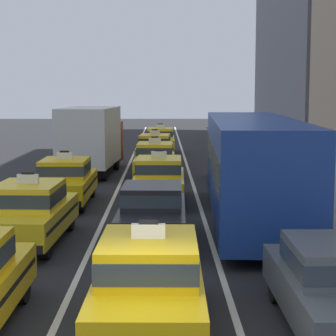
# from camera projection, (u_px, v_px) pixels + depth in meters

# --- Properties ---
(lane_stripe_left_center) EXTENTS (0.14, 80.00, 0.01)m
(lane_stripe_left_center) POSITION_uv_depth(u_px,v_px,m) (122.00, 179.00, 28.57)
(lane_stripe_left_center) COLOR silver
(lane_stripe_left_center) RESTS_ON ground
(lane_stripe_center_right) EXTENTS (0.14, 80.00, 0.01)m
(lane_stripe_center_right) POSITION_uv_depth(u_px,v_px,m) (191.00, 179.00, 28.60)
(lane_stripe_center_right) COLOR silver
(lane_stripe_center_right) RESTS_ON ground
(taxi_left_second) EXTENTS (1.98, 4.62, 1.96)m
(taxi_left_second) POSITION_uv_depth(u_px,v_px,m) (30.00, 212.00, 16.39)
(taxi_left_second) COLOR black
(taxi_left_second) RESTS_ON ground
(taxi_left_third) EXTENTS (1.82, 4.56, 1.96)m
(taxi_left_third) POSITION_uv_depth(u_px,v_px,m) (66.00, 180.00, 22.05)
(taxi_left_third) COLOR black
(taxi_left_third) RESTS_ON ground
(box_truck_left_fourth) EXTENTS (2.64, 7.09, 3.27)m
(box_truck_left_fourth) POSITION_uv_depth(u_px,v_px,m) (92.00, 138.00, 30.14)
(box_truck_left_fourth) COLOR black
(box_truck_left_fourth) RESTS_ON ground
(taxi_center_nearest) EXTENTS (1.89, 4.59, 1.96)m
(taxi_center_nearest) POSITION_uv_depth(u_px,v_px,m) (149.00, 282.00, 10.40)
(taxi_center_nearest) COLOR black
(taxi_center_nearest) RESTS_ON ground
(sedan_center_second) EXTENTS (1.87, 4.34, 1.58)m
(sedan_center_second) POSITION_uv_depth(u_px,v_px,m) (152.00, 211.00, 16.60)
(sedan_center_second) COLOR black
(sedan_center_second) RESTS_ON ground
(taxi_center_third) EXTENTS (1.93, 4.60, 1.96)m
(taxi_center_third) POSITION_uv_depth(u_px,v_px,m) (159.00, 179.00, 22.47)
(taxi_center_third) COLOR black
(taxi_center_third) RESTS_ON ground
(taxi_center_fourth) EXTENTS (1.91, 4.60, 1.96)m
(taxi_center_fourth) POSITION_uv_depth(u_px,v_px,m) (155.00, 159.00, 28.71)
(taxi_center_fourth) COLOR black
(taxi_center_fourth) RESTS_ON ground
(taxi_center_fifth) EXTENTS (2.10, 4.66, 1.96)m
(taxi_center_fifth) POSITION_uv_depth(u_px,v_px,m) (155.00, 149.00, 34.04)
(taxi_center_fifth) COLOR black
(taxi_center_fifth) RESTS_ON ground
(taxi_center_sixth) EXTENTS (1.86, 4.58, 1.96)m
(taxi_center_sixth) POSITION_uv_depth(u_px,v_px,m) (160.00, 140.00, 39.76)
(taxi_center_sixth) COLOR black
(taxi_center_sixth) RESTS_ON ground
(sedan_right_nearest) EXTENTS (1.78, 4.31, 1.58)m
(sedan_right_nearest) POSITION_uv_depth(u_px,v_px,m) (336.00, 283.00, 10.41)
(sedan_right_nearest) COLOR black
(sedan_right_nearest) RESTS_ON ground
(bus_right_second) EXTENTS (3.03, 11.31, 3.22)m
(bus_right_second) POSITION_uv_depth(u_px,v_px,m) (252.00, 164.00, 19.10)
(bus_right_second) COLOR black
(bus_right_second) RESTS_ON ground
(sedan_right_third) EXTENTS (1.93, 4.37, 1.58)m
(sedan_right_third) POSITION_uv_depth(u_px,v_px,m) (229.00, 163.00, 27.60)
(sedan_right_third) COLOR black
(sedan_right_third) RESTS_ON ground
(pedestrian_by_storefront) EXTENTS (0.47, 0.24, 1.64)m
(pedestrian_by_storefront) POSITION_uv_depth(u_px,v_px,m) (315.00, 168.00, 24.73)
(pedestrian_by_storefront) COLOR slate
(pedestrian_by_storefront) RESTS_ON sidewalk_curb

